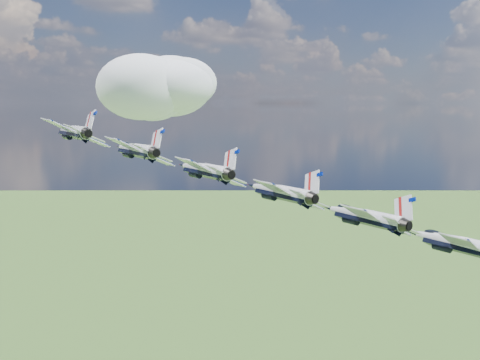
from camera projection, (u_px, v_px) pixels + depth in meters
name	position (u px, v px, depth m)	size (l,w,h in m)	color
cloud_far	(150.00, 94.00, 268.09)	(65.30, 51.30, 25.65)	white
jet_0	(73.00, 131.00, 92.27)	(11.15, 16.51, 4.93)	white
jet_1	(135.00, 149.00, 88.13)	(11.15, 16.51, 4.93)	white
jet_2	(203.00, 169.00, 83.99)	(11.15, 16.51, 4.93)	white
jet_3	(279.00, 191.00, 79.85)	(11.15, 16.51, 4.93)	silver
jet_4	(362.00, 216.00, 75.71)	(11.15, 16.51, 4.93)	white
jet_5	(456.00, 243.00, 71.57)	(11.15, 16.51, 4.93)	white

